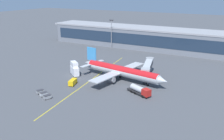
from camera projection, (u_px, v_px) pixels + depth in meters
The scene contains 12 objects.
ground_plane at pixel (98, 82), 108.01m from camera, with size 700.00×700.00×0.00m, color #47494F.
apron_lead_in_line at pixel (92, 79), 111.66m from camera, with size 0.30×80.00×0.01m, color yellow.
terminal_building at pixel (182, 41), 159.28m from camera, with size 187.08×21.30×13.77m.
main_airliner at pixel (121, 71), 109.94m from camera, with size 43.45×34.50×12.08m.
jet_bridge at pixel (148, 66), 113.77m from camera, with size 8.71×21.02×6.70m.
fuel_tanker at pixel (140, 90), 94.70m from camera, with size 10.88×6.69×3.25m.
crew_van at pixel (73, 82), 104.84m from camera, with size 3.39×5.38×2.30m.
catering_lift at pixel (75, 69), 116.23m from camera, with size 6.89×6.17×6.30m.
baggage_cart_0 at pixel (40, 92), 96.22m from camera, with size 2.43×3.03×1.48m.
baggage_cart_1 at pixel (44, 94), 93.83m from camera, with size 2.43×3.03×1.48m.
baggage_cart_2 at pixel (47, 97), 91.45m from camera, with size 2.43×3.03×1.48m.
apron_light_mast_0 at pixel (111, 31), 168.44m from camera, with size 2.80×0.50×18.92m.
Camera 1 is at (54.52, -85.78, 37.42)m, focal length 40.88 mm.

